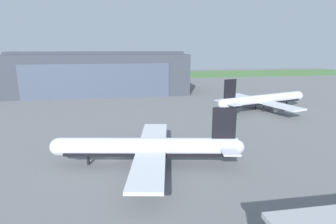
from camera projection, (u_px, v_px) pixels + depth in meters
The scene contains 5 objects.
ground_plane at pixel (109, 160), 55.33m from camera, with size 440.00×440.00×0.00m, color slate.
grass_field_strip at pixel (119, 75), 220.28m from camera, with size 440.00×56.00×0.08m, color #48723D.
maintenance_hangar at pixel (100, 73), 137.06m from camera, with size 86.25×36.58×20.56m.
airliner_near_left at pixel (148, 148), 52.38m from camera, with size 37.46×33.63×11.64m.
airliner_far_left at pixel (263, 100), 98.60m from camera, with size 38.67×33.54×12.19m.
Camera 1 is at (3.52, -52.73, 22.71)m, focal length 28.72 mm.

